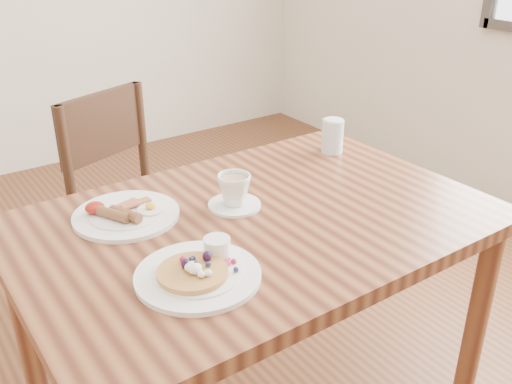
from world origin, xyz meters
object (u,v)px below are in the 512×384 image
(chair_far, at_px, (135,201))
(dining_table, at_px, (256,250))
(pancake_plate, at_px, (199,271))
(teacup_saucer, at_px, (234,192))
(breakfast_plate, at_px, (125,214))
(water_glass, at_px, (332,136))

(chair_far, bearing_deg, dining_table, 71.31)
(pancake_plate, bearing_deg, teacup_saucer, 43.89)
(dining_table, height_order, chair_far, chair_far)
(chair_far, bearing_deg, pancake_plate, 55.26)
(breakfast_plate, height_order, teacup_saucer, teacup_saucer)
(breakfast_plate, bearing_deg, chair_far, 65.55)
(dining_table, xyz_separation_m, teacup_saucer, (-0.01, 0.08, 0.14))
(water_glass, bearing_deg, teacup_saucer, -163.05)
(chair_far, bearing_deg, water_glass, 112.08)
(water_glass, bearing_deg, breakfast_plate, -177.03)
(dining_table, height_order, teacup_saucer, teacup_saucer)
(pancake_plate, relative_size, water_glass, 2.49)
(dining_table, bearing_deg, teacup_saucer, 99.11)
(breakfast_plate, bearing_deg, pancake_plate, -86.27)
(teacup_saucer, bearing_deg, pancake_plate, -136.11)
(dining_table, xyz_separation_m, water_glass, (0.46, 0.23, 0.15))
(dining_table, relative_size, water_glass, 11.05)
(dining_table, bearing_deg, breakfast_plate, 145.99)
(breakfast_plate, relative_size, water_glass, 2.49)
(teacup_saucer, relative_size, water_glass, 1.29)
(breakfast_plate, relative_size, teacup_saucer, 1.93)
(chair_far, relative_size, breakfast_plate, 3.26)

